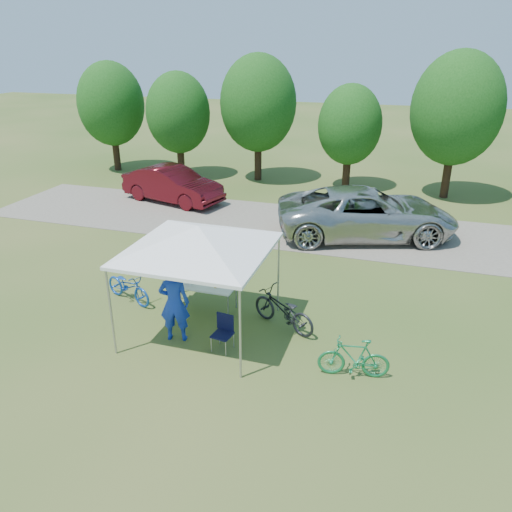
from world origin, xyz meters
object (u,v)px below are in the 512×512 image
Objects in this scene: folding_table at (203,286)px; minivan at (367,213)px; bike_blue at (128,286)px; sedan at (173,185)px; folding_chair at (224,329)px; cooler at (185,277)px; bike_green at (354,358)px; bike_dark at (283,310)px; cyclist at (174,303)px.

folding_table is 7.56m from minivan.
bike_blue is at bearing 123.08° from minivan.
folding_chair is at bearing -133.67° from sedan.
cooler is 1.69m from bike_blue.
bike_blue is at bearing -113.47° from bike_green.
bike_green is (4.14, -1.74, -0.21)m from folding_table.
bike_blue is 6.44m from bike_green.
bike_green reaches higher than folding_table.
sedan reaches higher than bike_dark.
bike_blue is at bearing -174.51° from folding_table.
cyclist reaches higher than sedan.
bike_dark is at bearing -7.64° from folding_table.
cyclist is 1.04× the size of bike_dark.
cyclist is 4.23m from bike_green.
bike_green reaches higher than folding_chair.
bike_blue is at bearing 165.93° from folding_chair.
bike_blue is (-2.11, -0.20, -0.22)m from folding_table.
bike_dark is 0.40× the size of sedan.
bike_blue is 8.90m from minivan.
bike_blue is (-1.62, -0.20, -0.42)m from cooler.
folding_table is at bearing 135.30° from folding_chair.
bike_green reaches higher than bike_blue.
minivan is 8.71m from sedan.
sedan is at bearing 118.12° from cooler.
folding_table is 1.14× the size of bike_green.
cooler is at bearing 131.43° from minivan.
sedan reaches higher than folding_chair.
cyclist reaches higher than minivan.
folding_table is at bearing 134.58° from minivan.
minivan is at bearing 62.35° from folding_table.
sedan reaches higher than cooler.
cooler is at bearing 145.10° from folding_chair.
cooler is 0.26× the size of bike_blue.
folding_chair is 2.30m from cooler.
sedan is at bearing 130.05° from folding_chair.
bike_green is at bearing -82.97° from bike_blue.
minivan is at bearing 174.70° from bike_green.
bike_green is at bearing 78.80° from bike_dark.
sedan is at bearing -114.43° from bike_dark.
bike_dark reaches higher than folding_chair.
cyclist is 8.97m from minivan.
folding_chair is 8.58m from minivan.
cyclist is 1.15× the size of bike_blue.
folding_chair is 0.45× the size of bike_dark.
minivan is (5.61, 6.89, 0.46)m from bike_blue.
cyclist is 2.65m from bike_dark.
bike_blue is (-3.28, 1.36, -0.05)m from folding_chair.
cooler is (-1.65, 1.56, 0.37)m from folding_chair.
bike_dark reaches higher than folding_table.
folding_table is 0.27× the size of minivan.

